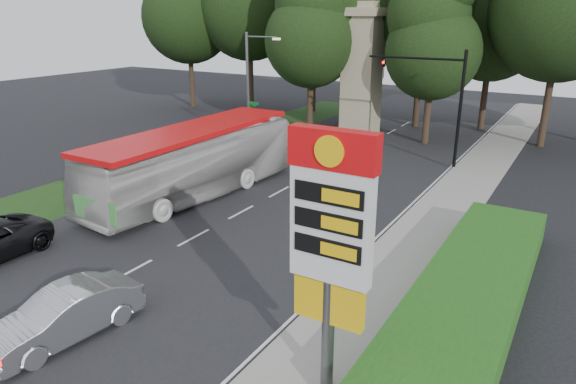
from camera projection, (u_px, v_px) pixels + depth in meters
The scene contains 15 objects.
ground at pixel (36, 323), 16.10m from camera, with size 120.00×120.00×0.00m, color black.
road_surface at pixel (253, 206), 25.82m from camera, with size 14.00×80.00×0.02m, color black.
sidewalk_right at pixel (418, 242), 21.69m from camera, with size 3.00×80.00×0.12m, color gray.
grass_verge_left at pixel (189, 154), 35.28m from camera, with size 5.00×50.00×0.02m, color #193814.
hedge at pixel (472, 290), 16.81m from camera, with size 3.00×14.00×1.20m, color #1D5416.
gas_station_pylon at pixel (331, 232), 11.79m from camera, with size 2.10×0.45×6.85m.
traffic_signal_mast at pixel (440, 92), 31.25m from camera, with size 6.10×0.35×7.20m.
streetlight_signs at pixel (250, 85), 35.86m from camera, with size 2.75×0.98×8.00m.
monument at pixel (362, 69), 39.70m from camera, with size 3.00×3.00×10.05m.
tree_west_near at pixel (315, 4), 47.62m from camera, with size 8.40×8.40×16.50m.
tree_east_near at pixel (496, 7), 39.98m from camera, with size 8.12×8.12×15.95m.
tree_monument_left at pixel (311, 20), 39.65m from camera, with size 7.28×7.28×14.30m.
tree_monument_right at pixel (435, 31), 35.67m from camera, with size 6.72×6.72×13.20m.
transit_bus at pixel (194, 163), 26.73m from camera, with size 3.06×13.08×3.64m, color beige.
sedan_silver at pixel (65, 315), 15.17m from camera, with size 1.61×4.62×1.52m, color #B1B3B9.
Camera 1 is at (13.91, -7.81, 9.20)m, focal length 32.00 mm.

